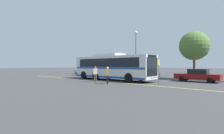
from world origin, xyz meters
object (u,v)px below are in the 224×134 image
at_px(parked_car_2, 141,74).
at_px(pedestrian_1, 108,74).
at_px(parked_car_0, 85,71).
at_px(parked_car_3, 197,75).
at_px(tree_0, 194,46).
at_px(pedestrian_0, 95,73).
at_px(parked_car_1, 110,72).
at_px(bus_stop_sign, 158,68).
at_px(street_lamp, 136,43).
at_px(transit_bus, 112,66).

bearing_deg(parked_car_2, pedestrian_1, 6.11).
relative_size(parked_car_0, parked_car_3, 1.03).
xyz_separation_m(parked_car_2, tree_0, (5.73, 3.81, 3.70)).
bearing_deg(tree_0, pedestrian_0, -121.85).
bearing_deg(parked_car_2, parked_car_3, 90.59).
height_order(parked_car_1, pedestrian_0, pedestrian_0).
bearing_deg(parked_car_3, bus_stop_sign, 157.98).
bearing_deg(bus_stop_sign, parked_car_3, 158.82).
bearing_deg(street_lamp, parked_car_3, -17.13).
distance_m(parked_car_3, tree_0, 5.28).
height_order(parked_car_0, parked_car_3, parked_car_0).
bearing_deg(pedestrian_1, parked_car_2, 144.72).
distance_m(transit_bus, parked_car_0, 11.25).
height_order(parked_car_1, parked_car_3, parked_car_3).
relative_size(parked_car_3, pedestrian_1, 2.76).
height_order(parked_car_3, pedestrian_0, pedestrian_0).
bearing_deg(pedestrian_0, parked_car_2, 25.01).
bearing_deg(transit_bus, pedestrian_1, 36.38).
distance_m(parked_car_0, parked_car_3, 19.15).
bearing_deg(tree_0, pedestrian_1, -111.76).
distance_m(parked_car_0, street_lamp, 10.54).
relative_size(pedestrian_0, bus_stop_sign, 0.71).
xyz_separation_m(bus_stop_sign, tree_0, (0.63, 8.76, 2.85)).
distance_m(parked_car_2, bus_stop_sign, 7.16).
bearing_deg(parked_car_1, bus_stop_sign, -112.78).
xyz_separation_m(parked_car_0, bus_stop_sign, (17.12, -5.10, 0.80)).
bearing_deg(pedestrian_0, tree_0, 2.52).
distance_m(transit_bus, parked_car_1, 6.03).
distance_m(parked_car_1, parked_car_2, 5.83).
xyz_separation_m(parked_car_3, street_lamp, (-10.33, 3.18, 4.74)).
bearing_deg(tree_0, bus_stop_sign, -94.12).
height_order(parked_car_0, pedestrian_0, pedestrian_0).
bearing_deg(tree_0, parked_car_0, -168.35).
distance_m(parked_car_3, street_lamp, 11.80).
relative_size(transit_bus, pedestrian_0, 6.70).
relative_size(pedestrian_0, tree_0, 0.27).
height_order(parked_car_3, tree_0, tree_0).
xyz_separation_m(parked_car_3, tree_0, (-1.40, 3.52, 3.68)).
distance_m(parked_car_1, pedestrian_1, 10.54).
height_order(transit_bus, tree_0, tree_0).
relative_size(transit_bus, pedestrian_1, 6.87).
relative_size(transit_bus, tree_0, 1.83).
bearing_deg(parked_car_3, parked_car_2, 91.47).
bearing_deg(parked_car_0, transit_bus, 65.87).
xyz_separation_m(bus_stop_sign, street_lamp, (-8.30, 8.43, 3.92)).
distance_m(transit_bus, pedestrian_1, 4.68).
bearing_deg(pedestrian_1, transit_bus, 173.26).
bearing_deg(parked_car_2, tree_0, 121.86).
xyz_separation_m(street_lamp, tree_0, (8.93, 0.33, -1.06)).
relative_size(bus_stop_sign, tree_0, 0.39).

